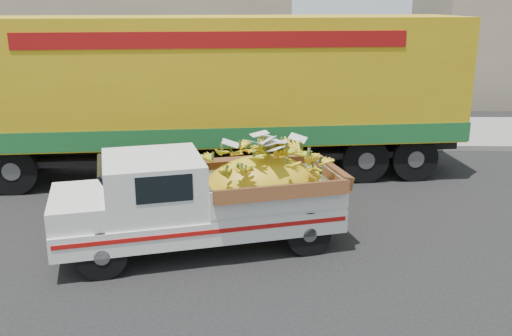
{
  "coord_description": "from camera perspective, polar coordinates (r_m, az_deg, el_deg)",
  "views": [
    {
      "loc": [
        0.02,
        -9.38,
        4.17
      ],
      "look_at": [
        -0.12,
        0.73,
        1.18
      ],
      "focal_mm": 40.0,
      "sensor_mm": 36.0,
      "label": 1
    }
  ],
  "objects": [
    {
      "name": "semi_trailer",
      "position": [
        13.76,
        -4.18,
        7.89
      ],
      "size": [
        12.04,
        3.95,
        3.8
      ],
      "rotation": [
        0.0,
        0.0,
        0.12
      ],
      "color": "black",
      "rests_on": "ground"
    },
    {
      "name": "ground",
      "position": [
        10.27,
        0.62,
        -7.48
      ],
      "size": [
        100.0,
        100.0,
        0.0
      ],
      "primitive_type": "plane",
      "color": "black",
      "rests_on": "ground"
    },
    {
      "name": "curb",
      "position": [
        16.52,
        0.7,
        2.14
      ],
      "size": [
        60.0,
        0.25,
        0.15
      ],
      "primitive_type": "cube",
      "color": "gray",
      "rests_on": "ground"
    },
    {
      "name": "sidewalk",
      "position": [
        18.56,
        0.72,
        3.74
      ],
      "size": [
        60.0,
        4.0,
        0.14
      ],
      "primitive_type": "cube",
      "color": "gray",
      "rests_on": "ground"
    },
    {
      "name": "building_left",
      "position": [
        25.36,
        -18.04,
        11.94
      ],
      "size": [
        18.0,
        6.0,
        5.0
      ],
      "primitive_type": "cube",
      "color": "gray",
      "rests_on": "ground"
    },
    {
      "name": "pickup_truck",
      "position": [
        9.87,
        -3.63,
        -2.85
      ],
      "size": [
        5.1,
        2.99,
        1.69
      ],
      "rotation": [
        0.0,
        0.0,
        0.27
      ],
      "color": "black",
      "rests_on": "ground"
    }
  ]
}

